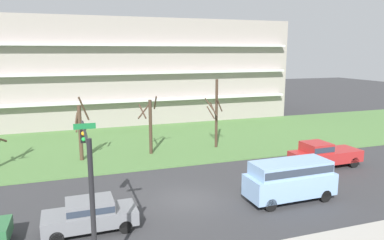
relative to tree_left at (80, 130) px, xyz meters
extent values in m
plane|color=#38383A|center=(5.44, -10.03, -2.47)|extent=(160.00, 160.00, 0.00)
cube|color=#547F42|center=(5.44, 3.97, -2.43)|extent=(80.00, 16.00, 0.08)
cube|color=#9E938C|center=(5.44, 18.48, 3.68)|extent=(41.72, 13.01, 12.31)
cube|color=silver|center=(5.44, 11.52, 0.61)|extent=(40.05, 0.90, 0.24)
cube|color=silver|center=(5.44, 11.52, 3.68)|extent=(40.05, 0.90, 0.24)
cube|color=silver|center=(5.44, 11.52, 6.76)|extent=(40.05, 0.90, 0.24)
cylinder|color=#4C3828|center=(-0.01, 0.02, -0.25)|extent=(0.30, 0.30, 4.45)
cylinder|color=#4C3828|center=(0.23, -0.13, 0.29)|extent=(0.48, 0.66, 0.94)
cylinder|color=#4C3828|center=(0.33, -0.32, 1.75)|extent=(0.86, 0.87, 1.95)
cylinder|color=#4C3828|center=(-0.27, 0.15, 0.76)|extent=(0.43, 0.69, 1.25)
cylinder|color=#4C3828|center=(-0.25, 0.07, 0.39)|extent=(0.26, 0.63, 1.03)
cylinder|color=#423023|center=(5.58, 0.02, -0.15)|extent=(0.27, 0.27, 4.63)
cylinder|color=#423023|center=(4.91, -0.12, 1.27)|extent=(0.40, 1.44, 1.05)
cylinder|color=#423023|center=(5.23, 0.62, 1.20)|extent=(1.34, 0.85, 1.27)
cylinder|color=#423023|center=(6.02, 0.00, 1.92)|extent=(0.15, 0.98, 1.19)
cylinder|color=#423023|center=(11.58, 0.19, 0.61)|extent=(0.24, 0.24, 6.16)
cylinder|color=#423023|center=(11.23, 0.04, 1.04)|extent=(0.45, 0.83, 1.23)
cylinder|color=#423023|center=(11.70, -0.13, 1.50)|extent=(0.77, 0.38, 1.29)
cylinder|color=#423023|center=(10.94, -0.12, 1.33)|extent=(0.76, 1.39, 1.47)
cylinder|color=#423023|center=(10.99, 0.09, 0.81)|extent=(0.33, 1.27, 0.98)
cube|color=slate|center=(-0.11, -12.03, -1.80)|extent=(4.42, 1.86, 0.70)
cube|color=slate|center=(-0.11, -12.03, -1.18)|extent=(2.22, 1.68, 0.55)
cube|color=#2D3847|center=(-0.11, -12.03, -1.18)|extent=(2.18, 1.72, 0.30)
cylinder|color=black|center=(1.42, -11.22, -2.15)|extent=(0.64, 0.23, 0.64)
cylinder|color=black|center=(1.44, -12.80, -2.15)|extent=(0.64, 0.23, 0.64)
cylinder|color=black|center=(-1.66, -11.26, -2.15)|extent=(0.64, 0.23, 0.64)
cylinder|color=black|center=(-1.64, -12.84, -2.15)|extent=(0.64, 0.23, 0.64)
cube|color=#8CB2E0|center=(11.05, -12.03, -1.49)|extent=(5.24, 2.09, 1.25)
cube|color=#8CB2E0|center=(11.05, -12.03, -0.49)|extent=(4.63, 1.92, 0.75)
cube|color=#2D3847|center=(11.05, -12.03, -0.49)|extent=(4.54, 1.96, 0.41)
cylinder|color=black|center=(12.85, -11.10, -2.11)|extent=(0.72, 0.23, 0.72)
cylinder|color=black|center=(12.88, -12.88, -2.11)|extent=(0.72, 0.23, 0.72)
cylinder|color=black|center=(9.21, -11.17, -2.11)|extent=(0.72, 0.23, 0.72)
cylinder|color=black|center=(9.24, -12.95, -2.11)|extent=(0.72, 0.23, 0.72)
cube|color=#B22828|center=(17.20, -7.53, -1.65)|extent=(5.44, 2.11, 0.85)
cube|color=#B22828|center=(16.30, -7.55, -0.87)|extent=(1.84, 1.88, 0.70)
cube|color=#2D3847|center=(16.30, -7.55, -0.87)|extent=(1.80, 1.92, 0.38)
cylinder|color=black|center=(15.33, -8.46, -2.07)|extent=(0.80, 0.24, 0.80)
cylinder|color=black|center=(15.29, -6.68, -2.07)|extent=(0.80, 0.24, 0.80)
cylinder|color=black|center=(19.11, -8.38, -2.07)|extent=(0.80, 0.24, 0.80)
cylinder|color=black|center=(19.07, -6.60, -2.07)|extent=(0.80, 0.24, 0.80)
cylinder|color=black|center=(-0.21, -16.63, 0.35)|extent=(0.18, 0.18, 5.64)
cylinder|color=black|center=(-0.21, -13.94, 2.77)|extent=(0.12, 5.37, 0.12)
cube|color=black|center=(-0.21, -11.55, 2.27)|extent=(0.28, 0.28, 0.90)
sphere|color=red|center=(-0.21, -11.70, 2.57)|extent=(0.20, 0.20, 0.20)
sphere|color=#F2A519|center=(-0.21, -11.70, 2.29)|extent=(0.20, 0.20, 0.20)
sphere|color=green|center=(-0.21, -11.70, 2.01)|extent=(0.20, 0.20, 0.20)
cube|color=#197238|center=(-0.21, -13.67, 3.02)|extent=(0.90, 0.04, 0.24)
camera|label=1|loc=(-0.81, -28.99, 6.06)|focal=33.98mm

